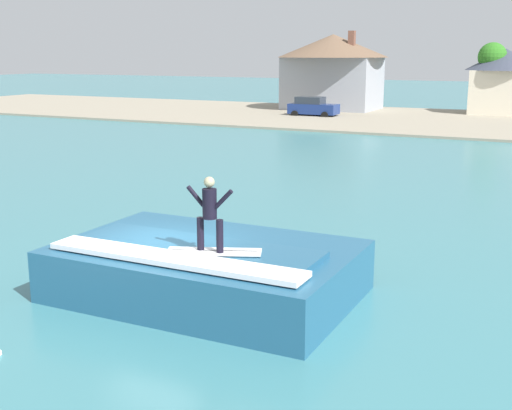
{
  "coord_description": "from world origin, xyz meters",
  "views": [
    {
      "loc": [
        8.95,
        -13.02,
        5.81
      ],
      "look_at": [
        1.03,
        3.12,
        1.71
      ],
      "focal_mm": 47.14,
      "sensor_mm": 36.0,
      "label": 1
    }
  ],
  "objects_px": {
    "house_with_chimney": "(333,66)",
    "wave_crest": "(206,270)",
    "surfer": "(210,210)",
    "house_small_cottage": "(504,78)",
    "tree_tall_bare": "(492,59)",
    "surfboard": "(214,252)",
    "car_near_shore": "(313,107)"
  },
  "relations": [
    {
      "from": "surfer",
      "to": "house_small_cottage",
      "type": "height_order",
      "value": "house_small_cottage"
    },
    {
      "from": "wave_crest",
      "to": "surfboard",
      "type": "distance_m",
      "value": 1.33
    },
    {
      "from": "house_with_chimney",
      "to": "surfer",
      "type": "bearing_deg",
      "value": -73.0
    },
    {
      "from": "house_small_cottage",
      "to": "tree_tall_bare",
      "type": "bearing_deg",
      "value": -150.6
    },
    {
      "from": "wave_crest",
      "to": "house_with_chimney",
      "type": "distance_m",
      "value": 53.79
    },
    {
      "from": "tree_tall_bare",
      "to": "surfer",
      "type": "bearing_deg",
      "value": -88.88
    },
    {
      "from": "surfboard",
      "to": "wave_crest",
      "type": "bearing_deg",
      "value": 130.69
    },
    {
      "from": "wave_crest",
      "to": "house_small_cottage",
      "type": "distance_m",
      "value": 53.78
    },
    {
      "from": "surfboard",
      "to": "car_near_shore",
      "type": "bearing_deg",
      "value": 108.75
    },
    {
      "from": "house_with_chimney",
      "to": "car_near_shore",
      "type": "bearing_deg",
      "value": -83.53
    },
    {
      "from": "surfer",
      "to": "tree_tall_bare",
      "type": "xyz_separation_m",
      "value": [
        -1.06,
        53.98,
        2.77
      ]
    },
    {
      "from": "house_small_cottage",
      "to": "tree_tall_bare",
      "type": "distance_m",
      "value": 2.18
    },
    {
      "from": "surfer",
      "to": "house_small_cottage",
      "type": "relative_size",
      "value": 0.24
    },
    {
      "from": "car_near_shore",
      "to": "house_small_cottage",
      "type": "relative_size",
      "value": 0.62
    },
    {
      "from": "house_with_chimney",
      "to": "tree_tall_bare",
      "type": "distance_m",
      "value": 15.05
    },
    {
      "from": "surfboard",
      "to": "tree_tall_bare",
      "type": "bearing_deg",
      "value": 91.19
    },
    {
      "from": "car_near_shore",
      "to": "tree_tall_bare",
      "type": "bearing_deg",
      "value": 32.76
    },
    {
      "from": "house_with_chimney",
      "to": "house_small_cottage",
      "type": "height_order",
      "value": "house_with_chimney"
    },
    {
      "from": "house_with_chimney",
      "to": "wave_crest",
      "type": "bearing_deg",
      "value": -73.38
    },
    {
      "from": "house_small_cottage",
      "to": "wave_crest",
      "type": "bearing_deg",
      "value": -90.76
    },
    {
      "from": "house_small_cottage",
      "to": "tree_tall_bare",
      "type": "xyz_separation_m",
      "value": [
        -1.12,
        -0.63,
        1.77
      ]
    },
    {
      "from": "wave_crest",
      "to": "tree_tall_bare",
      "type": "xyz_separation_m",
      "value": [
        -0.41,
        53.08,
        4.52
      ]
    },
    {
      "from": "wave_crest",
      "to": "house_small_cottage",
      "type": "height_order",
      "value": "house_small_cottage"
    },
    {
      "from": "surfboard",
      "to": "house_with_chimney",
      "type": "height_order",
      "value": "house_with_chimney"
    },
    {
      "from": "surfboard",
      "to": "house_small_cottage",
      "type": "distance_m",
      "value": 54.57
    },
    {
      "from": "surfboard",
      "to": "surfer",
      "type": "bearing_deg",
      "value": -125.68
    },
    {
      "from": "surfer",
      "to": "car_near_shore",
      "type": "relative_size",
      "value": 0.38
    },
    {
      "from": "wave_crest",
      "to": "tree_tall_bare",
      "type": "height_order",
      "value": "tree_tall_bare"
    },
    {
      "from": "surfboard",
      "to": "house_small_cottage",
      "type": "bearing_deg",
      "value": 90.0
    },
    {
      "from": "tree_tall_bare",
      "to": "house_with_chimney",
      "type": "bearing_deg",
      "value": -173.62
    },
    {
      "from": "surfboard",
      "to": "house_small_cottage",
      "type": "xyz_separation_m",
      "value": [
        0.0,
        54.53,
        1.98
      ]
    },
    {
      "from": "wave_crest",
      "to": "tree_tall_bare",
      "type": "bearing_deg",
      "value": 90.44
    }
  ]
}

